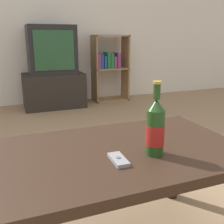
{
  "coord_description": "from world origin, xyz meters",
  "views": [
    {
      "loc": [
        -0.39,
        -0.92,
        0.93
      ],
      "look_at": [
        0.05,
        0.21,
        0.59
      ],
      "focal_mm": 42.0,
      "sensor_mm": 36.0,
      "label": 1
    }
  ],
  "objects_px": {
    "beer_bottle": "(155,128)",
    "bookshelf": "(109,66)",
    "television": "(52,50)",
    "cell_phone": "(118,160)",
    "tv_stand": "(54,90)"
  },
  "relations": [
    {
      "from": "beer_bottle",
      "to": "cell_phone",
      "type": "distance_m",
      "value": 0.19
    },
    {
      "from": "beer_bottle",
      "to": "cell_phone",
      "type": "bearing_deg",
      "value": -176.8
    },
    {
      "from": "bookshelf",
      "to": "television",
      "type": "bearing_deg",
      "value": -172.81
    },
    {
      "from": "television",
      "to": "bookshelf",
      "type": "relative_size",
      "value": 0.65
    },
    {
      "from": "tv_stand",
      "to": "television",
      "type": "height_order",
      "value": "television"
    },
    {
      "from": "tv_stand",
      "to": "television",
      "type": "relative_size",
      "value": 1.29
    },
    {
      "from": "tv_stand",
      "to": "cell_phone",
      "type": "height_order",
      "value": "cell_phone"
    },
    {
      "from": "tv_stand",
      "to": "bookshelf",
      "type": "distance_m",
      "value": 0.91
    },
    {
      "from": "television",
      "to": "bookshelf",
      "type": "bearing_deg",
      "value": 7.19
    },
    {
      "from": "television",
      "to": "beer_bottle",
      "type": "xyz_separation_m",
      "value": [
        -0.04,
        -2.8,
        -0.19
      ]
    },
    {
      "from": "tv_stand",
      "to": "cell_phone",
      "type": "relative_size",
      "value": 7.15
    },
    {
      "from": "tv_stand",
      "to": "bookshelf",
      "type": "relative_size",
      "value": 0.83
    },
    {
      "from": "beer_bottle",
      "to": "television",
      "type": "bearing_deg",
      "value": 89.13
    },
    {
      "from": "bookshelf",
      "to": "cell_phone",
      "type": "bearing_deg",
      "value": -109.9
    },
    {
      "from": "beer_bottle",
      "to": "bookshelf",
      "type": "bearing_deg",
      "value": 72.81
    }
  ]
}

